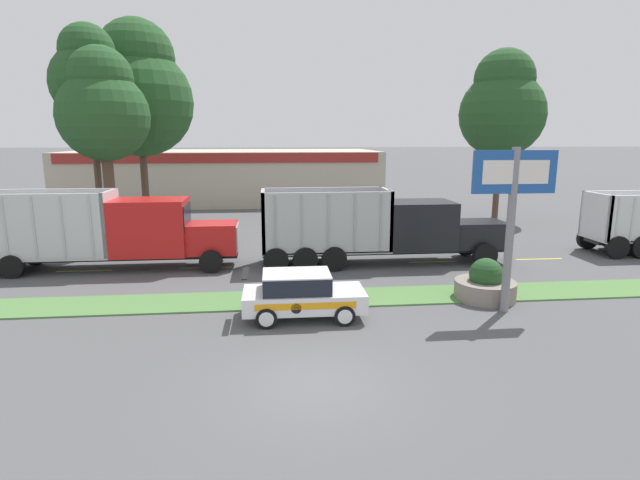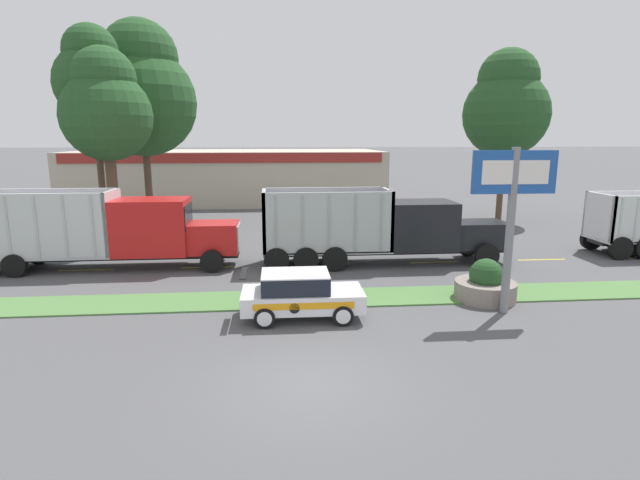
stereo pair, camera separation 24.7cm
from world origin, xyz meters
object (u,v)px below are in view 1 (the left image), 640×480
(rally_car, at_px, (302,294))
(store_sign_post, at_px, (513,196))
(dump_truck_lead, at_px, (130,232))
(stone_planter, at_px, (485,285))
(dump_truck_mid, at_px, (398,230))

(rally_car, bearing_deg, store_sign_post, -0.69)
(dump_truck_lead, distance_m, store_sign_post, 16.19)
(store_sign_post, height_order, stone_planter, store_sign_post)
(dump_truck_mid, xyz_separation_m, rally_car, (-5.06, -6.93, -0.78))
(stone_planter, bearing_deg, dump_truck_lead, 157.45)
(dump_truck_lead, distance_m, dump_truck_mid, 12.34)
(rally_car, bearing_deg, stone_planter, 10.46)
(dump_truck_mid, bearing_deg, rally_car, -126.14)
(dump_truck_lead, distance_m, stone_planter, 15.41)
(rally_car, bearing_deg, dump_truck_lead, 135.45)
(dump_truck_lead, bearing_deg, stone_planter, -22.55)
(dump_truck_lead, height_order, rally_car, dump_truck_lead)
(dump_truck_lead, bearing_deg, rally_car, -44.55)
(dump_truck_mid, distance_m, rally_car, 8.61)
(dump_truck_mid, bearing_deg, dump_truck_lead, 178.89)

